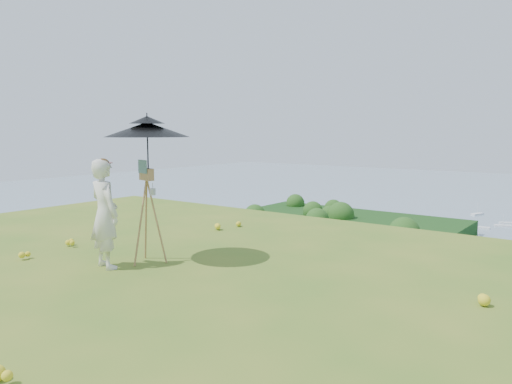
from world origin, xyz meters
The scene contains 7 objects.
ground centered at (0.00, 0.00, 0.00)m, with size 14.00×14.00×0.00m, color #437421.
peninsula centered at (-75.00, 155.00, -29.00)m, with size 90.00×60.00×12.00m, color #0F3911, non-canonical shape.
wildflowers centered at (0.00, 0.25, 0.06)m, with size 10.00×10.50×0.12m, color yellow, non-canonical shape.
painter centered at (-1.03, 1.54, 0.78)m, with size 0.57×0.37×1.55m, color white.
field_easel centered at (-0.76, 2.09, 0.76)m, with size 0.58×0.58×1.52m, color olive, non-canonical shape.
sun_umbrella centered at (-0.75, 2.12, 1.72)m, with size 1.23×1.23×0.94m, color black, non-canonical shape.
painter_cap centered at (-1.03, 1.54, 1.51)m, with size 0.19×0.23×0.10m, color #D17283, non-canonical shape.
Camera 1 is at (4.83, -2.74, 1.94)m, focal length 35.00 mm.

